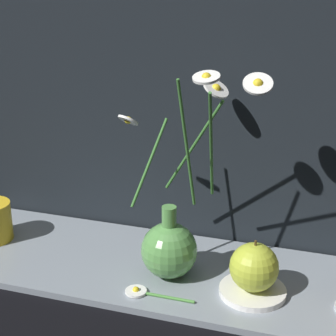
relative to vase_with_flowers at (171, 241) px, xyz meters
The scene contains 6 objects.
ground_plane 0.08m from the vase_with_flowers, 127.97° to the left, with size 6.00×6.00×0.00m, color black.
shelf 0.08m from the vase_with_flowers, 127.97° to the left, with size 0.83×0.27×0.01m.
vase_with_flowers is the anchor object (origin of this frame).
saucer_plate 0.16m from the vase_with_flowers, ahead, with size 0.11×0.11×0.01m.
orange_fruit 0.15m from the vase_with_flowers, ahead, with size 0.08×0.08×0.09m.
loose_daisy 0.10m from the vase_with_flowers, 108.73° to the right, with size 0.12×0.04×0.01m.
Camera 1 is at (0.27, -0.83, 0.54)m, focal length 60.00 mm.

